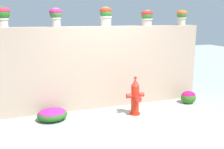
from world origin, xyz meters
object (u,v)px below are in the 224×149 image
Objects in this scene: potted_plant_1 at (56,15)px; fire_hydrant at (135,97)px; potted_plant_0 at (2,14)px; potted_plant_4 at (182,16)px; flower_bush_right at (188,97)px; potted_plant_2 at (106,15)px; potted_plant_3 at (147,17)px; flower_bush_left at (52,114)px.

potted_plant_1 is 0.48× the size of fire_hydrant.
potted_plant_1 is at bearing 2.16° from potted_plant_0.
potted_plant_4 is 1.03× the size of flower_bush_right.
potted_plant_2 is 0.52× the size of fire_hydrant.
potted_plant_0 is 1.06× the size of potted_plant_1.
potted_plant_3 is 1.00× the size of flower_bush_right.
potted_plant_3 is at bearing -0.40° from potted_plant_1.
potted_plant_3 is at bearing 51.91° from fire_hydrant.
flower_bush_right is at bearing -94.91° from potted_plant_4.
potted_plant_2 is 1.99m from fire_hydrant.
fire_hydrant is (2.59, -0.80, -1.78)m from potted_plant_0.
potted_plant_1 is (1.06, 0.04, -0.02)m from potted_plant_0.
potted_plant_3 is at bearing 0.44° from potted_plant_0.
potted_plant_3 is (2.17, -0.01, -0.04)m from potted_plant_1.
flower_bush_left is (0.82, -0.52, -2.04)m from potted_plant_0.
potted_plant_0 is 2.26m from flower_bush_left.
potted_plant_1 is 1.07× the size of potted_plant_3.
potted_plant_3 is at bearing 12.80° from flower_bush_left.
potted_plant_0 is 4.65m from flower_bush_right.
fire_hydrant reaches higher than flower_bush_right.
potted_plant_3 is at bearing 0.17° from potted_plant_2.
potted_plant_2 is at bearing 21.74° from flower_bush_left.
flower_bush_left is at bearing -32.33° from potted_plant_0.
fire_hydrant is at bearing -28.81° from potted_plant_1.
fire_hydrant is (0.40, -0.82, -1.77)m from potted_plant_2.
flower_bush_left is at bearing 179.91° from flower_bush_right.
potted_plant_2 is (1.13, -0.02, 0.01)m from potted_plant_1.
potted_plant_4 is (2.02, 0.01, -0.02)m from potted_plant_2.
potted_plant_0 is at bearing -177.84° from potted_plant_1.
fire_hydrant is at bearing -17.16° from potted_plant_0.
flower_bush_right is at bearing -0.09° from flower_bush_left.
potted_plant_4 is 2.52m from fire_hydrant.
potted_plant_4 is at bearing 0.18° from potted_plant_3.
potted_plant_0 is 0.69× the size of flower_bush_left.
potted_plant_2 reaches higher than potted_plant_4.
potted_plant_1 is 0.65× the size of flower_bush_left.
potted_plant_1 is at bearing 179.08° from potted_plant_2.
potted_plant_2 reaches higher than flower_bush_right.
potted_plant_2 is at bearing 164.44° from flower_bush_right.
potted_plant_4 is 0.46× the size of fire_hydrant.
potted_plant_1 is at bearing 179.60° from potted_plant_3.
potted_plant_2 is at bearing -179.83° from potted_plant_3.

